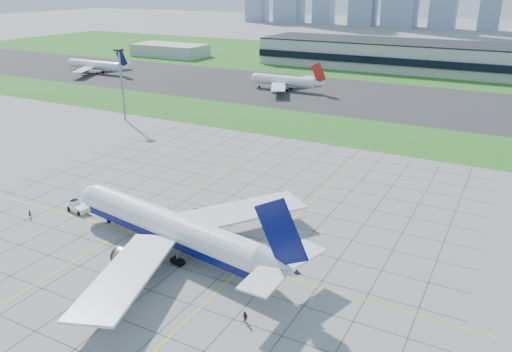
{
  "coord_description": "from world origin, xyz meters",
  "views": [
    {
      "loc": [
        56.26,
        -69.02,
        47.24
      ],
      "look_at": [
        7.41,
        22.1,
        7.0
      ],
      "focal_mm": 35.0,
      "sensor_mm": 36.0,
      "label": 1
    }
  ],
  "objects_px": {
    "crew_near": "(30,214)",
    "distant_jet_1": "(286,81)",
    "crew_far": "(245,318)",
    "pushback_tug": "(78,207)",
    "light_mast": "(121,76)",
    "airliner": "(172,228)",
    "distant_jet_0": "(96,65)"
  },
  "relations": [
    {
      "from": "airliner",
      "to": "distant_jet_1",
      "type": "distance_m",
      "value": 152.52
    },
    {
      "from": "light_mast",
      "to": "pushback_tug",
      "type": "bearing_deg",
      "value": -55.48
    },
    {
      "from": "crew_near",
      "to": "airliner",
      "type": "bearing_deg",
      "value": -80.09
    },
    {
      "from": "distant_jet_0",
      "to": "distant_jet_1",
      "type": "distance_m",
      "value": 112.95
    },
    {
      "from": "airliner",
      "to": "distant_jet_1",
      "type": "bearing_deg",
      "value": 116.13
    },
    {
      "from": "crew_near",
      "to": "crew_far",
      "type": "distance_m",
      "value": 58.99
    },
    {
      "from": "crew_near",
      "to": "distant_jet_1",
      "type": "distance_m",
      "value": 149.13
    },
    {
      "from": "crew_far",
      "to": "airliner",
      "type": "bearing_deg",
      "value": 170.06
    },
    {
      "from": "pushback_tug",
      "to": "distant_jet_0",
      "type": "xyz_separation_m",
      "value": [
        -128.37,
        134.78,
        3.47
      ]
    },
    {
      "from": "distant_jet_1",
      "to": "pushback_tug",
      "type": "bearing_deg",
      "value": -83.7
    },
    {
      "from": "crew_near",
      "to": "pushback_tug",
      "type": "bearing_deg",
      "value": -37.86
    },
    {
      "from": "light_mast",
      "to": "crew_near",
      "type": "height_order",
      "value": "light_mast"
    },
    {
      "from": "pushback_tug",
      "to": "crew_near",
      "type": "bearing_deg",
      "value": -123.91
    },
    {
      "from": "airliner",
      "to": "crew_far",
      "type": "xyz_separation_m",
      "value": [
        22.47,
        -12.25,
        -3.82
      ]
    },
    {
      "from": "light_mast",
      "to": "crew_near",
      "type": "relative_size",
      "value": 15.32
    },
    {
      "from": "light_mast",
      "to": "distant_jet_1",
      "type": "relative_size",
      "value": 0.6
    },
    {
      "from": "airliner",
      "to": "crew_near",
      "type": "relative_size",
      "value": 33.2
    },
    {
      "from": "distant_jet_1",
      "to": "crew_near",
      "type": "bearing_deg",
      "value": -86.56
    },
    {
      "from": "airliner",
      "to": "crew_near",
      "type": "xyz_separation_m",
      "value": [
        -35.8,
        -3.0,
        -3.94
      ]
    },
    {
      "from": "pushback_tug",
      "to": "distant_jet_1",
      "type": "height_order",
      "value": "distant_jet_1"
    },
    {
      "from": "distant_jet_0",
      "to": "distant_jet_1",
      "type": "xyz_separation_m",
      "value": [
        112.74,
        6.85,
        -0.0
      ]
    },
    {
      "from": "distant_jet_0",
      "to": "distant_jet_1",
      "type": "bearing_deg",
      "value": 3.48
    },
    {
      "from": "light_mast",
      "to": "airliner",
      "type": "bearing_deg",
      "value": -43.07
    },
    {
      "from": "pushback_tug",
      "to": "distant_jet_0",
      "type": "relative_size",
      "value": 0.2
    },
    {
      "from": "airliner",
      "to": "distant_jet_1",
      "type": "relative_size",
      "value": 1.3
    },
    {
      "from": "light_mast",
      "to": "airliner",
      "type": "height_order",
      "value": "light_mast"
    },
    {
      "from": "crew_far",
      "to": "distant_jet_0",
      "type": "height_order",
      "value": "distant_jet_0"
    },
    {
      "from": "crew_near",
      "to": "distant_jet_1",
      "type": "bearing_deg",
      "value": 8.56
    },
    {
      "from": "light_mast",
      "to": "distant_jet_1",
      "type": "height_order",
      "value": "light_mast"
    },
    {
      "from": "crew_near",
      "to": "crew_far",
      "type": "relative_size",
      "value": 0.88
    },
    {
      "from": "light_mast",
      "to": "airliner",
      "type": "xyz_separation_m",
      "value": [
        73.47,
        -68.68,
        -11.41
      ]
    },
    {
      "from": "pushback_tug",
      "to": "distant_jet_0",
      "type": "distance_m",
      "value": 186.17
    }
  ]
}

